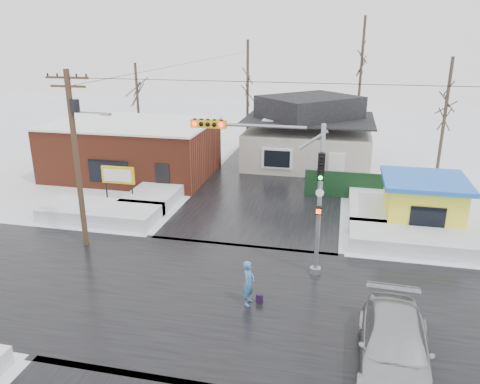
% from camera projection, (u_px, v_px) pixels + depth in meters
% --- Properties ---
extents(ground, '(120.00, 120.00, 0.00)m').
position_uv_depth(ground, '(215.00, 297.00, 19.77)').
color(ground, white).
rests_on(ground, ground).
extents(road_ns, '(10.00, 120.00, 0.02)m').
position_uv_depth(road_ns, '(215.00, 297.00, 19.77)').
color(road_ns, black).
rests_on(road_ns, ground).
extents(road_ew, '(120.00, 10.00, 0.02)m').
position_uv_depth(road_ew, '(215.00, 297.00, 19.77)').
color(road_ew, black).
rests_on(road_ew, ground).
extents(snowbank_nw, '(7.00, 3.00, 0.80)m').
position_uv_depth(snowbank_nw, '(101.00, 212.00, 27.96)').
color(snowbank_nw, white).
rests_on(snowbank_nw, ground).
extents(snowbank_ne, '(7.00, 3.00, 0.80)m').
position_uv_depth(snowbank_ne, '(418.00, 240.00, 24.25)').
color(snowbank_ne, white).
rests_on(snowbank_ne, ground).
extents(snowbank_nside_w, '(3.00, 8.00, 0.80)m').
position_uv_depth(snowbank_nside_w, '(163.00, 189.00, 32.16)').
color(snowbank_nside_w, white).
rests_on(snowbank_nside_w, ground).
extents(snowbank_nside_e, '(3.00, 8.00, 0.80)m').
position_uv_depth(snowbank_nside_e, '(374.00, 204.00, 29.28)').
color(snowbank_nside_e, white).
rests_on(snowbank_nside_e, ground).
extents(traffic_signal, '(6.05, 0.68, 7.00)m').
position_uv_depth(traffic_signal, '(285.00, 178.00, 20.54)').
color(traffic_signal, gray).
rests_on(traffic_signal, ground).
extents(utility_pole, '(3.15, 0.44, 9.00)m').
position_uv_depth(utility_pole, '(77.00, 150.00, 22.98)').
color(utility_pole, '#382619').
rests_on(utility_pole, ground).
extents(brick_building, '(12.20, 8.20, 4.12)m').
position_uv_depth(brick_building, '(133.00, 149.00, 36.13)').
color(brick_building, brown).
rests_on(brick_building, ground).
extents(marquee_sign, '(2.20, 0.21, 2.55)m').
position_uv_depth(marquee_sign, '(118.00, 176.00, 29.76)').
color(marquee_sign, black).
rests_on(marquee_sign, ground).
extents(house, '(10.40, 8.40, 5.76)m').
position_uv_depth(house, '(308.00, 134.00, 38.82)').
color(house, beige).
rests_on(house, ground).
extents(kiosk, '(4.60, 4.60, 2.88)m').
position_uv_depth(kiosk, '(422.00, 202.00, 26.57)').
color(kiosk, yellow).
rests_on(kiosk, ground).
extents(fence, '(8.00, 0.12, 1.80)m').
position_uv_depth(fence, '(365.00, 186.00, 31.07)').
color(fence, black).
rests_on(fence, ground).
extents(tree_far_left, '(3.00, 3.00, 10.00)m').
position_uv_depth(tree_far_left, '(248.00, 63.00, 42.02)').
color(tree_far_left, '#332821').
rests_on(tree_far_left, ground).
extents(tree_far_mid, '(3.00, 3.00, 12.00)m').
position_uv_depth(tree_far_mid, '(363.00, 45.00, 41.29)').
color(tree_far_mid, '#332821').
rests_on(tree_far_mid, ground).
extents(tree_far_right, '(3.00, 3.00, 9.00)m').
position_uv_depth(tree_far_right, '(449.00, 83.00, 33.44)').
color(tree_far_right, '#332821').
rests_on(tree_far_right, ground).
extents(tree_far_west, '(3.00, 3.00, 8.00)m').
position_uv_depth(tree_far_west, '(136.00, 81.00, 42.74)').
color(tree_far_west, '#332821').
rests_on(tree_far_west, ground).
extents(pedestrian, '(0.56, 0.76, 1.92)m').
position_uv_depth(pedestrian, '(249.00, 283.00, 18.97)').
color(pedestrian, teal).
rests_on(pedestrian, ground).
extents(car, '(2.56, 5.80, 1.66)m').
position_uv_depth(car, '(394.00, 347.00, 15.32)').
color(car, '#ACAFB3').
rests_on(car, ground).
extents(shopping_bag, '(0.29, 0.14, 0.35)m').
position_uv_depth(shopping_bag, '(259.00, 299.00, 19.29)').
color(shopping_bag, black).
rests_on(shopping_bag, ground).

